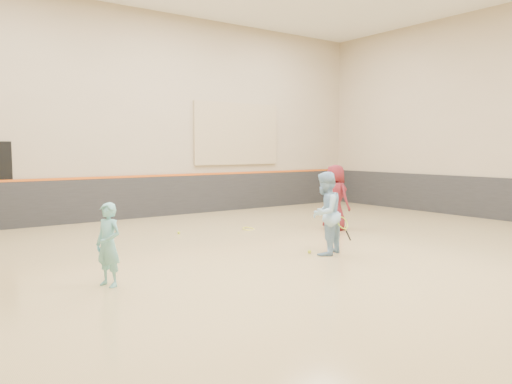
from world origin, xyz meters
TOP-DOWN VIEW (x-y plane):
  - room at (0.00, 0.00)m, footprint 15.04×12.04m
  - wainscot_back at (0.00, 5.97)m, footprint 14.90×0.04m
  - wainscot_right at (7.47, 0.00)m, footprint 0.04×11.90m
  - accent_stripe at (0.00, 5.96)m, footprint 14.90×0.03m
  - acoustic_panel at (2.80, 5.95)m, footprint 3.20×0.08m
  - girl at (-3.83, -0.59)m, footprint 0.44×0.53m
  - instructor at (0.27, -0.85)m, footprint 0.94×0.84m
  - young_man at (2.50, 1.12)m, footprint 0.58×0.83m
  - held_racket at (0.54, -1.05)m, footprint 0.36×0.36m
  - spare_racket at (0.79, 2.42)m, footprint 0.72×0.72m
  - ball_under_racket at (0.10, -0.60)m, footprint 0.07×0.07m
  - ball_in_hand at (2.55, 0.95)m, footprint 0.07×0.07m
  - ball_beside_spare at (-0.95, 2.84)m, footprint 0.07×0.07m

SIDE VIEW (x-z plane):
  - ball_under_racket at x=0.10m, z-range 0.00..0.07m
  - ball_beside_spare at x=-0.95m, z-range 0.00..0.07m
  - spare_racket at x=0.79m, z-range 0.00..0.16m
  - wainscot_back at x=0.00m, z-range 0.00..1.20m
  - wainscot_right at x=7.47m, z-range 0.00..1.20m
  - held_racket at x=0.54m, z-range 0.35..0.88m
  - girl at x=-3.83m, z-range 0.00..1.24m
  - instructor at x=0.27m, z-range 0.00..1.59m
  - young_man at x=2.50m, z-range 0.00..1.62m
  - room at x=0.00m, z-range -2.30..3.92m
  - ball_in_hand at x=2.55m, z-range 1.02..1.09m
  - accent_stripe at x=0.00m, z-range 1.19..1.25m
  - acoustic_panel at x=2.80m, z-range 1.50..3.50m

